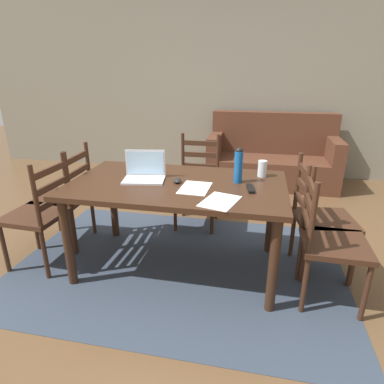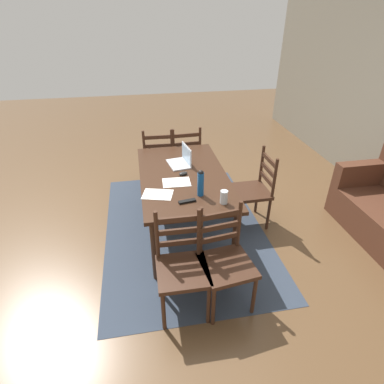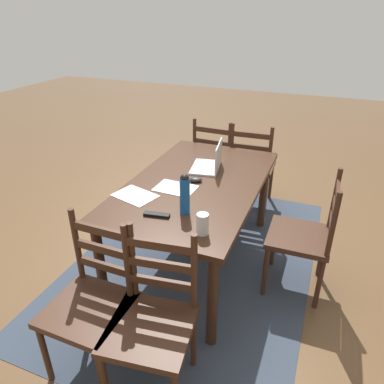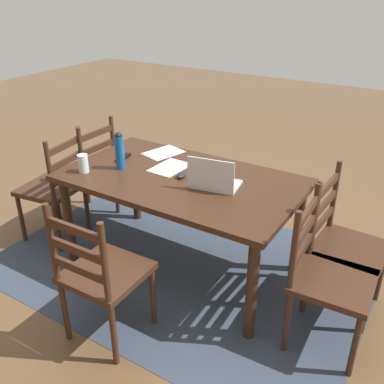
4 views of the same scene
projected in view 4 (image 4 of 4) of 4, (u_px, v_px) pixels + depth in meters
ground_plane at (182, 265)px, 3.36m from camera, size 14.00×14.00×0.00m
area_rug at (182, 265)px, 3.36m from camera, size 2.74×1.90×0.01m
dining_table at (181, 188)px, 3.06m from camera, size 1.67×0.96×0.75m
chair_far_head at (102, 274)px, 2.51m from camera, size 0.45×0.45×0.95m
chair_left_far at (327, 278)px, 2.48m from camera, size 0.46×0.46×0.95m
chair_left_near at (344, 246)px, 2.77m from camera, size 0.46×0.46×0.95m
chair_right_near at (87, 172)px, 3.83m from camera, size 0.45×0.45×0.95m
chair_right_far at (55, 188)px, 3.54m from camera, size 0.49×0.49×0.95m
laptop at (213, 180)px, 2.85m from camera, size 0.35×0.27×0.23m
water_bottle at (119, 150)px, 3.10m from camera, size 0.07×0.07×0.28m
drinking_glass at (83, 163)px, 3.08m from camera, size 0.07×0.07×0.13m
computer_mouse at (181, 175)px, 3.01m from camera, size 0.09×0.11×0.03m
tv_remote at (123, 158)px, 3.33m from camera, size 0.07×0.17×0.02m
paper_stack_left at (163, 153)px, 3.44m from camera, size 0.28×0.34×0.00m
paper_stack_right at (170, 167)px, 3.18m from camera, size 0.22×0.30×0.00m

